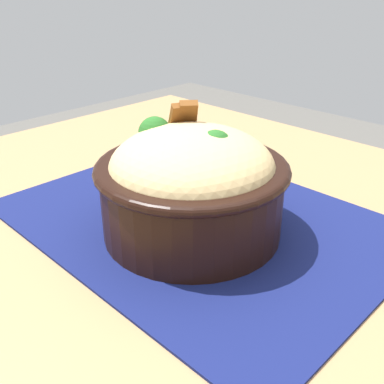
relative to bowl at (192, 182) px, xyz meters
The scene contains 4 objects.
table 0.16m from the bowl, 164.97° to the right, with size 1.02×0.83×0.77m.
placemat 0.07m from the bowl, 59.67° to the right, with size 0.45×0.33×0.00m, color #11194C.
bowl is the anchor object (origin of this frame).
fork 0.11m from the bowl, ahead, with size 0.02×0.13×0.00m.
Camera 1 is at (-0.29, 0.33, 1.04)m, focal length 42.51 mm.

